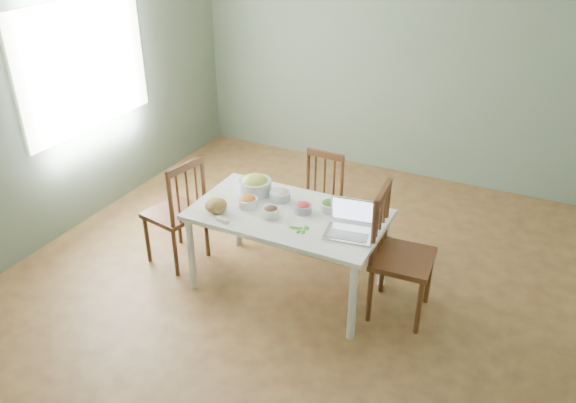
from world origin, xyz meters
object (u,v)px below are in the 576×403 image
at_px(chair_right, 403,256).
at_px(laptop, 349,221).
at_px(dining_table, 288,250).
at_px(bowl_squash, 255,184).
at_px(chair_left, 174,210).
at_px(chair_far, 316,204).
at_px(bread_boule, 216,205).

height_order(chair_right, laptop, chair_right).
height_order(dining_table, bowl_squash, bowl_squash).
bearing_deg(dining_table, laptop, -10.20).
bearing_deg(chair_left, laptop, 99.49).
xyz_separation_m(chair_far, bread_boule, (-0.46, -0.90, 0.32)).
bearing_deg(laptop, bread_boule, 178.69).
xyz_separation_m(chair_far, chair_right, (0.97, -0.57, 0.07)).
height_order(bread_boule, bowl_squash, bowl_squash).
bearing_deg(bread_boule, dining_table, 24.70).
relative_size(bread_boule, laptop, 0.49).
height_order(chair_far, laptop, laptop).
bearing_deg(bowl_squash, chair_right, -3.76).
distance_m(dining_table, bread_boule, 0.70).
bearing_deg(laptop, chair_left, 170.21).
xyz_separation_m(dining_table, laptop, (0.55, -0.10, 0.48)).
bearing_deg(bowl_squash, dining_table, -24.41).
bearing_deg(chair_right, chair_left, 90.88).
distance_m(dining_table, chair_right, 0.94).
relative_size(chair_far, bread_boule, 5.19).
bearing_deg(dining_table, chair_right, 5.71).
xyz_separation_m(chair_left, laptop, (1.61, -0.03, 0.33)).
height_order(chair_right, bread_boule, chair_right).
relative_size(dining_table, bowl_squash, 5.55).
bearing_deg(bread_boule, bowl_squash, 74.09).
height_order(dining_table, laptop, laptop).
bearing_deg(chair_left, bowl_squash, 120.66).
bearing_deg(bread_boule, chair_right, 12.87).
relative_size(chair_far, bowl_squash, 3.27).
relative_size(chair_far, chair_left, 0.89).
relative_size(dining_table, chair_left, 1.52).
distance_m(dining_table, laptop, 0.73).
height_order(bread_boule, laptop, laptop).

